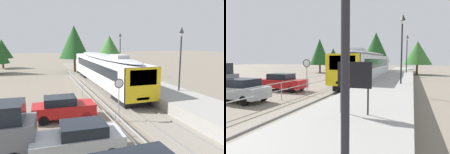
# 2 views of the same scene
# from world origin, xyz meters

# --- Properties ---
(ground_plane) EXTENTS (160.00, 160.00, 0.00)m
(ground_plane) POSITION_xyz_m (-3.00, 22.00, 0.00)
(ground_plane) COLOR slate
(track_rails) EXTENTS (3.20, 60.00, 0.14)m
(track_rails) POSITION_xyz_m (0.00, 22.00, 0.03)
(track_rails) COLOR gray
(track_rails) RESTS_ON ground
(commuter_train) EXTENTS (2.82, 19.33, 3.74)m
(commuter_train) POSITION_xyz_m (0.00, 24.74, 2.15)
(commuter_train) COLOR silver
(commuter_train) RESTS_ON track_rails
(station_platform) EXTENTS (3.90, 60.00, 0.90)m
(station_platform) POSITION_xyz_m (3.25, 22.00, 0.45)
(station_platform) COLOR #999691
(station_platform) RESTS_ON ground
(platform_lamp_mid_platform) EXTENTS (0.34, 0.34, 5.35)m
(platform_lamp_mid_platform) POSITION_xyz_m (4.28, 16.87, 4.62)
(platform_lamp_mid_platform) COLOR #232328
(platform_lamp_mid_platform) RESTS_ON station_platform
(platform_lamp_far_end) EXTENTS (0.34, 0.34, 5.35)m
(platform_lamp_far_end) POSITION_xyz_m (4.28, 30.85, 4.62)
(platform_lamp_far_end) COLOR #232328
(platform_lamp_far_end) RESTS_ON station_platform
(speed_limit_sign) EXTENTS (0.61, 0.10, 2.81)m
(speed_limit_sign) POSITION_xyz_m (-2.37, 13.90, 2.12)
(speed_limit_sign) COLOR #9EA0A5
(speed_limit_sign) RESTS_ON ground
(carpark_fence) EXTENTS (0.06, 36.06, 1.25)m
(carpark_fence) POSITION_xyz_m (-3.30, 12.00, 0.91)
(carpark_fence) COLOR #9EA0A5
(carpark_fence) RESTS_ON ground
(parked_hatchback_silver) EXTENTS (4.07, 1.94, 1.53)m
(parked_hatchback_silver) POSITION_xyz_m (-5.54, 10.55, 0.79)
(parked_hatchback_silver) COLOR #B7BABF
(parked_hatchback_silver) RESTS_ON ground
(parked_hatchback_red) EXTENTS (4.04, 1.85, 1.53)m
(parked_hatchback_red) POSITION_xyz_m (-5.66, 15.56, 0.79)
(parked_hatchback_red) COLOR red
(parked_hatchback_red) RESTS_ON ground
(tree_behind_carpark) EXTENTS (4.90, 4.90, 7.63)m
(tree_behind_carpark) POSITION_xyz_m (-1.22, 37.45, 4.97)
(tree_behind_carpark) COLOR brown
(tree_behind_carpark) RESTS_ON ground
(tree_behind_station_far) EXTENTS (5.13, 5.13, 6.12)m
(tree_behind_station_far) POSITION_xyz_m (5.86, 40.51, 3.97)
(tree_behind_station_far) COLOR brown
(tree_behind_station_far) RESTS_ON ground
(tree_distant_left) EXTENTS (3.83, 3.83, 5.45)m
(tree_distant_left) POSITION_xyz_m (-13.21, 46.97, 3.68)
(tree_distant_left) COLOR brown
(tree_distant_left) RESTS_ON ground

